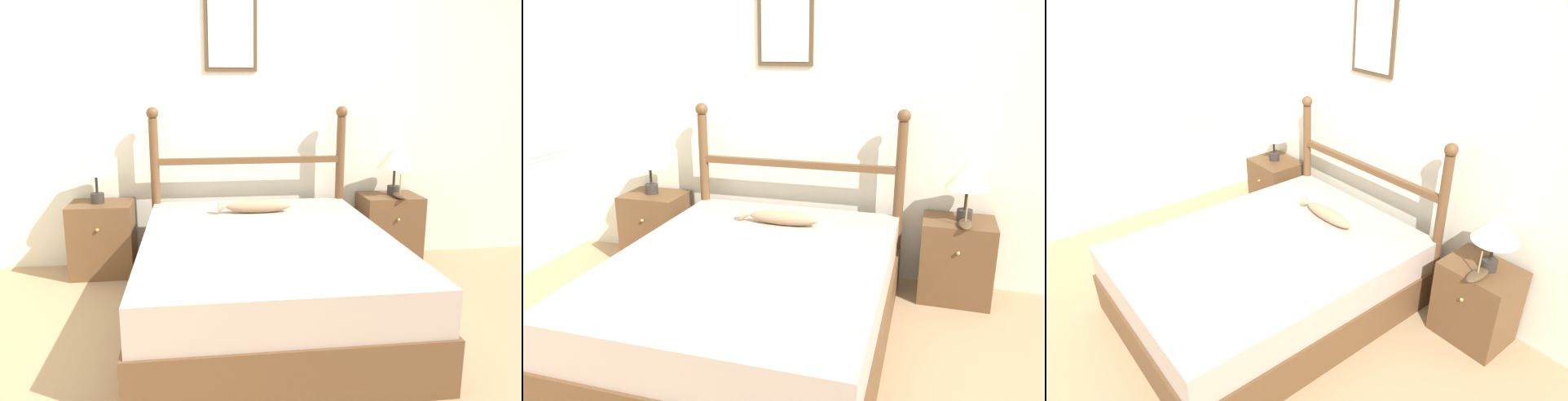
% 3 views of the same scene
% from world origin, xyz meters
% --- Properties ---
extents(ground_plane, '(16.00, 16.00, 0.00)m').
position_xyz_m(ground_plane, '(0.00, 0.00, 0.00)').
color(ground_plane, '#9E7F5B').
extents(wall_back, '(6.40, 0.08, 2.55)m').
position_xyz_m(wall_back, '(-0.00, 1.73, 1.28)').
color(wall_back, beige).
rests_on(wall_back, ground_plane).
extents(bed, '(1.54, 2.02, 0.53)m').
position_xyz_m(bed, '(-0.12, 0.58, 0.26)').
color(bed, brown).
rests_on(bed, ground_plane).
extents(headboard, '(1.57, 0.09, 1.28)m').
position_xyz_m(headboard, '(-0.12, 1.55, 0.71)').
color(headboard, brown).
rests_on(headboard, ground_plane).
extents(nightstand_left, '(0.47, 0.40, 0.56)m').
position_xyz_m(nightstand_left, '(-1.26, 1.48, 0.28)').
color(nightstand_left, brown).
rests_on(nightstand_left, ground_plane).
extents(nightstand_right, '(0.47, 0.40, 0.56)m').
position_xyz_m(nightstand_right, '(1.03, 1.48, 0.28)').
color(nightstand_right, brown).
rests_on(nightstand_right, ground_plane).
extents(table_lamp_left, '(0.29, 0.29, 0.41)m').
position_xyz_m(table_lamp_left, '(-1.29, 1.49, 0.87)').
color(table_lamp_left, '#2D2823').
rests_on(table_lamp_left, nightstand_left).
extents(table_lamp_right, '(0.29, 0.29, 0.41)m').
position_xyz_m(table_lamp_right, '(1.06, 1.49, 0.87)').
color(table_lamp_right, '#2D2823').
rests_on(table_lamp_right, nightstand_right).
extents(model_boat, '(0.08, 0.22, 0.19)m').
position_xyz_m(model_boat, '(1.06, 1.36, 0.58)').
color(model_boat, '#4C3823').
rests_on(model_boat, nightstand_right).
extents(fish_pillow, '(0.53, 0.11, 0.10)m').
position_xyz_m(fish_pillow, '(-0.12, 1.15, 0.58)').
color(fish_pillow, '#997A5B').
rests_on(fish_pillow, bed).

